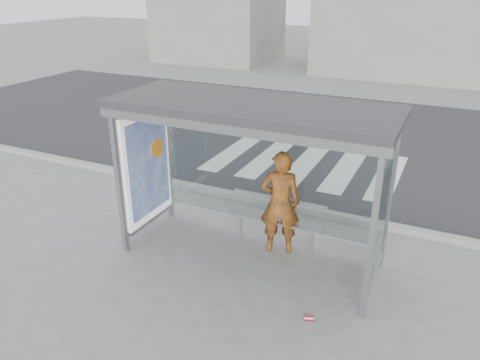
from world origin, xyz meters
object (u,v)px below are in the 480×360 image
bus_shelter (231,140)px  bench (275,220)px  person (280,203)px  soda_can (309,318)px

bus_shelter → bench: size_ratio=2.54×
bus_shelter → bench: bearing=35.7°
bus_shelter → person: size_ratio=2.37×
bus_shelter → person: bearing=25.8°
soda_can → person: bearing=124.3°
bus_shelter → soda_can: size_ratio=32.58×
person → bench: person is taller
bench → soda_can: (1.12, -1.58, -0.48)m
person → bench: bearing=-61.0°
person → bench: size_ratio=1.07×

